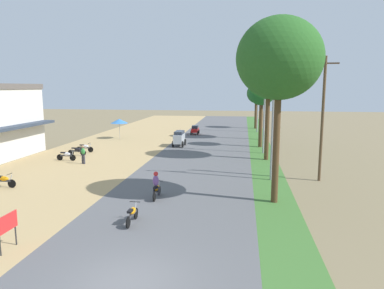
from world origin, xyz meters
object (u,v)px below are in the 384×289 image
(parked_motorbike_third, at_px, (66,155))
(parked_motorbike_fourth, at_px, (77,151))
(vendor_umbrella, at_px, (119,121))
(median_tree_nearest, at_px, (279,59))
(median_tree_third, at_px, (262,95))
(motorbike_ahead_third, at_px, (156,186))
(street_signboard, at_px, (7,225))
(parked_motorbike_second, at_px, (3,180))
(median_tree_fourth, at_px, (262,74))
(streetlamp_near, at_px, (273,118))
(motorbike_ahead_second, at_px, (132,213))
(parked_motorbike_fifth, at_px, (85,147))
(streetlamp_far, at_px, (258,101))
(car_van_silver, at_px, (179,138))
(pedestrian_on_shoulder, at_px, (83,153))
(utility_pole_near, at_px, (323,117))
(median_tree_second, at_px, (269,73))
(median_tree_fifth, at_px, (256,94))
(streetlamp_mid, at_px, (265,105))
(car_hatchback_red, at_px, (195,130))

(parked_motorbike_third, xyz_separation_m, parked_motorbike_fourth, (-0.13, 2.40, 0.00))
(vendor_umbrella, relative_size, median_tree_nearest, 0.24)
(median_tree_third, relative_size, motorbike_ahead_third, 3.97)
(parked_motorbike_third, relative_size, street_signboard, 1.20)
(parked_motorbike_second, xyz_separation_m, median_tree_fourth, (17.68, 24.68, 7.56))
(streetlamp_near, height_order, motorbike_ahead_second, streetlamp_near)
(parked_motorbike_fifth, relative_size, streetlamp_far, 0.23)
(car_van_silver, bearing_deg, parked_motorbike_fourth, -142.10)
(pedestrian_on_shoulder, distance_m, motorbike_ahead_third, 12.18)
(median_tree_fourth, bearing_deg, motorbike_ahead_third, -105.52)
(streetlamp_far, bearing_deg, street_signboard, -105.65)
(parked_motorbike_third, distance_m, median_tree_nearest, 21.24)
(vendor_umbrella, xyz_separation_m, pedestrian_on_shoulder, (2.04, -15.12, -1.34))
(parked_motorbike_second, relative_size, utility_pole_near, 0.21)
(vendor_umbrella, bearing_deg, pedestrian_on_shoulder, -82.32)
(median_tree_third, distance_m, streetlamp_far, 13.35)
(parked_motorbike_third, relative_size, vendor_umbrella, 0.71)
(parked_motorbike_second, xyz_separation_m, parked_motorbike_fourth, (-0.22, 11.21, 0.00))
(median_tree_fourth, distance_m, utility_pole_near, 20.31)
(vendor_umbrella, distance_m, motorbike_ahead_third, 26.09)
(parked_motorbike_second, height_order, median_tree_third, median_tree_third)
(median_tree_second, xyz_separation_m, car_van_silver, (-9.14, 6.22, -6.80))
(median_tree_fifth, xyz_separation_m, car_van_silver, (-8.95, -18.76, -4.48))
(streetlamp_mid, bearing_deg, median_tree_fifth, 90.22)
(median_tree_fourth, relative_size, streetlamp_far, 1.32)
(motorbike_ahead_third, bearing_deg, median_tree_second, 60.84)
(median_tree_second, bearing_deg, median_tree_third, 91.93)
(parked_motorbike_third, height_order, car_hatchback_red, car_hatchback_red)
(median_tree_second, bearing_deg, motorbike_ahead_third, -119.16)
(median_tree_fourth, xyz_separation_m, motorbike_ahead_third, (-7.12, -25.64, -7.26))
(pedestrian_on_shoulder, relative_size, motorbike_ahead_second, 0.90)
(parked_motorbike_third, relative_size, median_tree_second, 0.18)
(streetlamp_far, bearing_deg, car_van_silver, -122.61)
(parked_motorbike_second, relative_size, vendor_umbrella, 0.71)
(median_tree_fourth, distance_m, streetlamp_near, 20.50)
(motorbike_ahead_second, bearing_deg, vendor_umbrella, 110.42)
(median_tree_nearest, relative_size, median_tree_second, 1.02)
(parked_motorbike_second, xyz_separation_m, median_tree_third, (17.44, 18.85, 5.23))
(median_tree_fifth, relative_size, streetlamp_mid, 0.85)
(median_tree_fourth, distance_m, motorbike_ahead_second, 31.44)
(parked_motorbike_fifth, distance_m, median_tree_fifth, 30.05)
(utility_pole_near, bearing_deg, median_tree_nearest, -122.87)
(pedestrian_on_shoulder, relative_size, motorbike_ahead_third, 0.90)
(streetlamp_near, height_order, motorbike_ahead_third, streetlamp_near)
(parked_motorbike_second, bearing_deg, streetlamp_near, 14.41)
(street_signboard, bearing_deg, median_tree_nearest, 35.05)
(parked_motorbike_fourth, relative_size, median_tree_nearest, 0.17)
(parked_motorbike_fourth, distance_m, streetlamp_far, 27.78)
(median_tree_nearest, xyz_separation_m, motorbike_ahead_second, (-7.09, -4.36, -7.53))
(vendor_umbrella, xyz_separation_m, streetlamp_far, (17.60, 9.31, 2.32))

